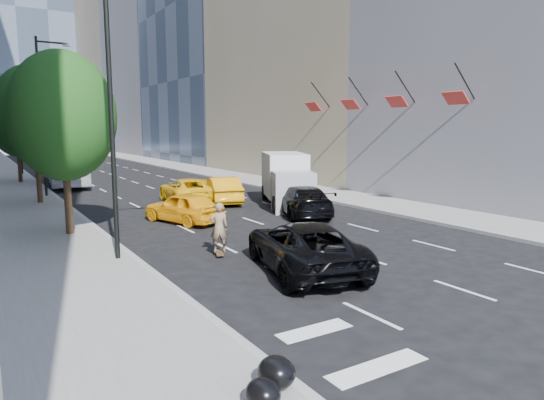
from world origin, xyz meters
TOP-DOWN VIEW (x-y plane):
  - ground at (0.00, 0.00)m, footprint 160.00×160.00m
  - sidewalk_right at (10.00, 30.00)m, footprint 4.00×120.00m
  - tower_right_far at (22.00, 98.00)m, footprint 20.00×24.00m
  - lamp_near at (-6.32, 4.00)m, footprint 2.13×0.22m
  - lamp_far at (-6.32, 22.00)m, footprint 2.13×0.22m
  - tree_near at (-7.20, 9.00)m, footprint 4.20×4.20m
  - tree_mid at (-7.20, 19.00)m, footprint 4.50×4.50m
  - tree_far at (-7.20, 32.00)m, footprint 3.90×3.90m
  - traffic_signal at (-6.40, 40.00)m, footprint 2.48×0.53m
  - facade_flags at (10.64, 10.00)m, footprint 1.85×13.30m
  - skateboarder at (-3.20, 3.00)m, footprint 0.76×0.63m
  - black_sedan_lincoln at (-1.69, -0.05)m, footprint 4.06×6.20m
  - black_sedan_mercedes at (3.93, 8.00)m, footprint 3.87×5.82m
  - taxi_a at (-2.00, 9.42)m, footprint 3.07×4.68m
  - taxi_b at (2.29, 14.00)m, footprint 2.94×5.10m
  - taxi_c at (0.50, 15.23)m, footprint 3.08×5.60m
  - taxi_d at (1.55, 15.99)m, footprint 3.50×4.91m
  - city_bus at (-4.07, 29.35)m, footprint 3.56×11.05m
  - box_truck at (5.12, 11.26)m, footprint 4.65×6.68m
  - garbage_bags at (-6.55, -5.96)m, footprint 1.10×1.06m

SIDE VIEW (x-z plane):
  - ground at x=0.00m, z-range 0.00..0.00m
  - sidewalk_right at x=10.00m, z-range 0.00..0.15m
  - garbage_bags at x=-6.55m, z-range 0.14..0.68m
  - taxi_d at x=1.55m, z-range 0.00..1.32m
  - taxi_a at x=-2.00m, z-range 0.00..1.48m
  - taxi_c at x=0.50m, z-range 0.00..1.49m
  - black_sedan_mercedes at x=3.93m, z-range 0.00..1.57m
  - black_sedan_lincoln at x=-1.69m, z-range 0.00..1.58m
  - taxi_b at x=2.29m, z-range 0.00..1.59m
  - skateboarder at x=-3.20m, z-range 0.00..1.79m
  - city_bus at x=-4.07m, z-range 0.00..3.03m
  - box_truck at x=5.12m, z-range 0.03..3.05m
  - traffic_signal at x=-6.40m, z-range 1.63..6.83m
  - tree_far at x=-7.20m, z-range 1.16..8.09m
  - tree_near at x=-7.20m, z-range 1.24..8.70m
  - tree_mid at x=-7.20m, z-range 1.32..9.31m
  - lamp_near at x=-6.32m, z-range 0.81..10.81m
  - lamp_far at x=-6.32m, z-range 0.81..10.81m
  - facade_flags at x=10.64m, z-range 5.16..7.21m
  - tower_right_far at x=22.00m, z-range 0.00..50.00m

